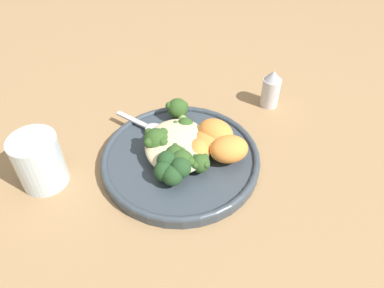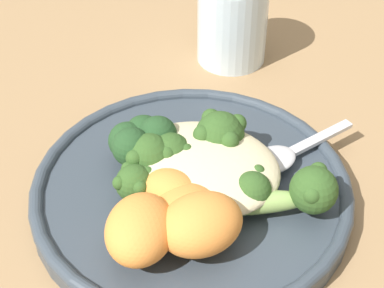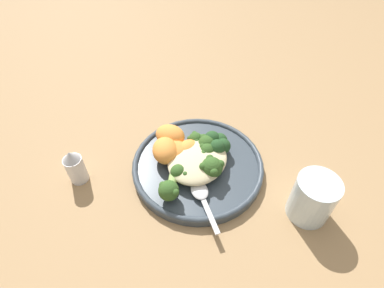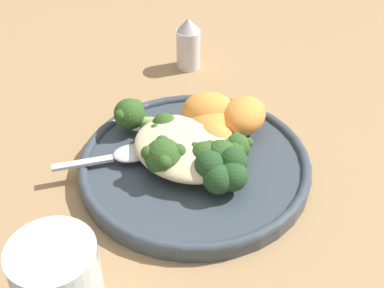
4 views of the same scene
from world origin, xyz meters
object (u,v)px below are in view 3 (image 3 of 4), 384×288
Objects in this scene: broccoli_stalk_1 at (180,170)px; spoon at (201,194)px; broccoli_stalk_2 at (188,168)px; sweet_potato_chunk_3 at (188,149)px; water_glass at (313,198)px; broccoli_stalk_5 at (203,146)px; broccoli_stalk_3 at (207,166)px; broccoli_stalk_4 at (203,152)px; sweet_potato_chunk_2 at (165,150)px; broccoli_stalk_0 at (171,183)px; kale_tuft at (216,144)px; quinoa_mound at (198,160)px; plate at (198,165)px; broccoli_stalk_6 at (193,143)px; salt_shaker at (75,166)px; sweet_potato_chunk_0 at (169,136)px; sweet_potato_chunk_1 at (172,150)px.

broccoli_stalk_1 is 0.70× the size of spoon.
broccoli_stalk_2 is 0.06m from spoon.
water_glass reaches higher than sweet_potato_chunk_3.
water_glass reaches higher than broccoli_stalk_5.
broccoli_stalk_3 is (0.02, -0.03, 0.01)m from broccoli_stalk_2.
sweet_potato_chunk_2 is (-0.04, 0.06, 0.00)m from broccoli_stalk_4.
sweet_potato_chunk_2 reaches higher than broccoli_stalk_0.
kale_tuft is (0.08, -0.01, 0.01)m from broccoli_stalk_2.
spoon is at bearing -108.30° from sweet_potato_chunk_2.
kale_tuft is (0.05, -0.01, 0.00)m from quinoa_mound.
plate is 2.61× the size of spoon.
sweet_potato_chunk_3 is (0.01, 0.03, 0.03)m from plate.
broccoli_stalk_4 is at bearing -111.86° from broccoli_stalk_5.
sweet_potato_chunk_3 is at bearing -42.58° from sweet_potato_chunk_2.
plate is at bearing -128.28° from broccoli_stalk_6.
salt_shaker is (-0.07, 0.18, 0.00)m from broccoli_stalk_0.
sweet_potato_chunk_0 reaches higher than sweet_potato_chunk_1.
sweet_potato_chunk_1 reaches higher than quinoa_mound.
sweet_potato_chunk_3 is at bearing 150.05° from broccoli_stalk_2.
sweet_potato_chunk_3 reaches higher than quinoa_mound.
spoon is (-0.11, -0.04, -0.02)m from kale_tuft.
broccoli_stalk_3 is at bearing -88.05° from sweet_potato_chunk_1.
kale_tuft is (0.02, -0.02, 0.00)m from broccoli_stalk_5.
broccoli_stalk_1 reaches higher than broccoli_stalk_2.
sweet_potato_chunk_0 is 0.93× the size of sweet_potato_chunk_1.
broccoli_stalk_5 is (0.06, 0.01, 0.01)m from broccoli_stalk_2.
sweet_potato_chunk_2 is at bearing -161.78° from spoon.
sweet_potato_chunk_3 is (0.03, -0.03, -0.01)m from sweet_potato_chunk_2.
broccoli_stalk_5 is at bearing 126.79° from broccoli_stalk_3.
salt_shaker is at bearing -121.75° from spoon.
sweet_potato_chunk_1 is (0.03, 0.04, 0.00)m from broccoli_stalk_1.
salt_shaker is at bearing 142.94° from broccoli_stalk_6.
sweet_potato_chunk_1 is (-0.03, 0.05, 0.00)m from broccoli_stalk_4.
broccoli_stalk_4 is 0.22m from water_glass.
water_glass is at bearing 65.00° from spoon.
broccoli_stalk_2 is at bearing -55.53° from salt_shaker.
plate is at bearing -73.37° from sweet_potato_chunk_1.
broccoli_stalk_6 is (0.01, 0.03, -0.00)m from broccoli_stalk_4.
broccoli_stalk_4 is 1.25× the size of kale_tuft.
broccoli_stalk_0 and broccoli_stalk_5 have the same top height.
salt_shaker is (-0.18, 0.40, -0.01)m from water_glass.
broccoli_stalk_3 is at bearing -55.79° from salt_shaker.
broccoli_stalk_0 is 1.58× the size of broccoli_stalk_1.
kale_tuft is at bearing 144.73° from spoon.
quinoa_mound is 0.22m from water_glass.
broccoli_stalk_3 reaches higher than broccoli_stalk_0.
sweet_potato_chunk_3 is (0.05, 0.02, 0.00)m from broccoli_stalk_1.
sweet_potato_chunk_0 is 0.19m from salt_shaker.
plate is 2.98× the size of water_glass.
broccoli_stalk_0 reaches higher than broccoli_stalk_1.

